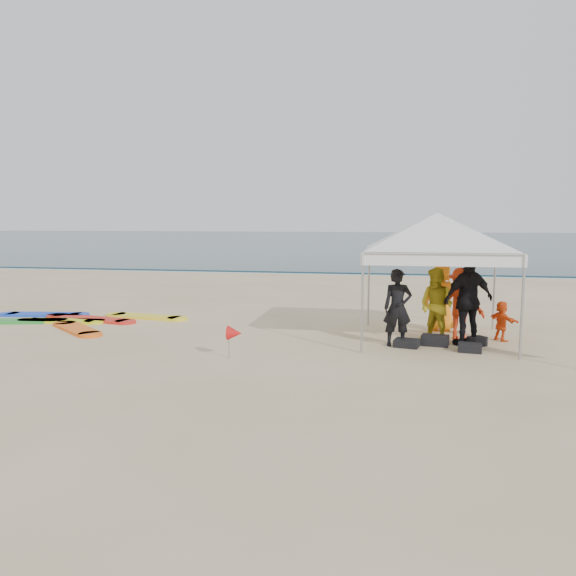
# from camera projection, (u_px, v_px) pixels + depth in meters

# --- Properties ---
(ground) EXTENTS (120.00, 120.00, 0.00)m
(ground) POSITION_uv_depth(u_px,v_px,m) (225.00, 373.00, 9.77)
(ground) COLOR beige
(ground) RESTS_ON ground
(ocean) EXTENTS (160.00, 84.00, 0.08)m
(ocean) POSITION_uv_depth(u_px,v_px,m) (369.00, 240.00, 68.30)
(ocean) COLOR #0C2633
(ocean) RESTS_ON ground
(shoreline_foam) EXTENTS (160.00, 1.20, 0.01)m
(shoreline_foam) POSITION_uv_depth(u_px,v_px,m) (333.00, 274.00, 27.52)
(shoreline_foam) COLOR silver
(shoreline_foam) RESTS_ON ground
(person_black_a) EXTENTS (0.65, 0.48, 1.64)m
(person_black_a) POSITION_uv_depth(u_px,v_px,m) (398.00, 308.00, 11.79)
(person_black_a) COLOR black
(person_black_a) RESTS_ON ground
(person_yellow) EXTENTS (1.00, 0.97, 1.63)m
(person_yellow) POSITION_uv_depth(u_px,v_px,m) (436.00, 306.00, 12.09)
(person_yellow) COLOR gold
(person_yellow) RESTS_ON ground
(person_orange_a) EXTENTS (1.17, 0.91, 1.60)m
(person_orange_a) POSITION_uv_depth(u_px,v_px,m) (461.00, 304.00, 12.48)
(person_orange_a) COLOR red
(person_orange_a) RESTS_ON ground
(person_black_b) EXTENTS (1.24, 0.97, 1.96)m
(person_black_b) POSITION_uv_depth(u_px,v_px,m) (468.00, 300.00, 11.79)
(person_black_b) COLOR black
(person_black_b) RESTS_ON ground
(person_orange_b) EXTENTS (0.90, 0.69, 1.63)m
(person_orange_b) POSITION_uv_depth(u_px,v_px,m) (442.00, 297.00, 13.39)
(person_orange_b) COLOR orange
(person_orange_b) RESTS_ON ground
(person_seated) EXTENTS (0.65, 0.83, 0.88)m
(person_seated) POSITION_uv_depth(u_px,v_px,m) (502.00, 321.00, 12.35)
(person_seated) COLOR #F55315
(person_seated) RESTS_ON ground
(canopy_tent) EXTENTS (4.26, 4.26, 3.21)m
(canopy_tent) POSITION_uv_depth(u_px,v_px,m) (437.00, 213.00, 12.13)
(canopy_tent) COLOR #A5A5A8
(canopy_tent) RESTS_ON ground
(marker_pennant) EXTENTS (0.28, 0.28, 0.64)m
(marker_pennant) POSITION_uv_depth(u_px,v_px,m) (235.00, 333.00, 10.75)
(marker_pennant) COLOR #A5A5A8
(marker_pennant) RESTS_ON ground
(gear_pile) EXTENTS (1.97, 1.00, 0.22)m
(gear_pile) POSITION_uv_depth(u_px,v_px,m) (441.00, 343.00, 11.76)
(gear_pile) COLOR black
(gear_pile) RESTS_ON ground
(surfboard_spread) EXTENTS (5.00, 3.08, 0.07)m
(surfboard_spread) POSITION_uv_depth(u_px,v_px,m) (73.00, 320.00, 14.76)
(surfboard_spread) COLOR orange
(surfboard_spread) RESTS_ON ground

